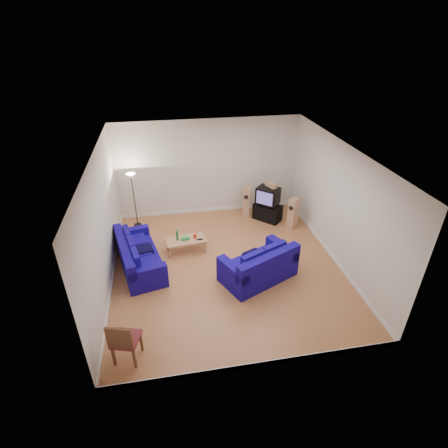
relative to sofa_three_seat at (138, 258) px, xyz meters
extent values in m
cube|color=brown|center=(2.34, -0.37, -0.32)|extent=(6.00, 6.50, 0.01)
cube|color=white|center=(2.34, -0.37, 2.88)|extent=(6.00, 6.50, 0.01)
cube|color=silver|center=(2.34, 2.88, 1.28)|extent=(6.00, 0.01, 3.20)
cube|color=silver|center=(2.34, -3.62, 1.28)|extent=(6.00, 0.01, 3.20)
cube|color=silver|center=(-0.66, -0.37, 1.28)|extent=(0.01, 6.50, 3.20)
cube|color=silver|center=(5.34, -0.37, 1.28)|extent=(0.01, 6.50, 3.20)
cube|color=white|center=(2.34, 2.87, -0.26)|extent=(6.00, 0.02, 0.12)
cube|color=white|center=(2.34, -3.61, -0.26)|extent=(6.00, 0.02, 0.12)
cube|color=white|center=(-0.65, -0.37, -0.26)|extent=(0.02, 6.50, 0.12)
cube|color=white|center=(5.33, -0.37, -0.26)|extent=(0.02, 6.50, 0.12)
cube|color=navy|center=(0.06, 0.01, -0.11)|extent=(1.43, 2.36, 0.42)
cube|color=navy|center=(-0.30, -0.07, 0.32)|extent=(0.71, 2.20, 0.43)
cube|color=navy|center=(-0.17, 0.98, 0.22)|extent=(0.98, 0.43, 0.24)
cube|color=navy|center=(0.28, -0.95, 0.22)|extent=(0.98, 0.43, 0.24)
cube|color=black|center=(0.21, 0.05, 0.20)|extent=(0.48, 0.48, 0.12)
cube|color=navy|center=(3.05, -0.97, -0.09)|extent=(2.13, 1.73, 0.46)
cube|color=navy|center=(3.21, -1.33, 0.38)|extent=(1.79, 1.00, 0.47)
cube|color=navy|center=(2.31, -1.31, 0.28)|extent=(0.66, 1.05, 0.26)
cube|color=navy|center=(3.78, -0.63, 0.28)|extent=(0.66, 1.05, 0.26)
cube|color=black|center=(2.98, -0.82, 0.25)|extent=(0.58, 0.58, 0.13)
cube|color=tan|center=(1.33, 0.55, 0.06)|extent=(1.16, 0.67, 0.05)
cube|color=tan|center=(0.86, 0.27, -0.14)|extent=(0.07, 0.07, 0.35)
cube|color=tan|center=(0.81, 0.72, -0.14)|extent=(0.07, 0.07, 0.35)
cube|color=tan|center=(1.86, 0.38, -0.14)|extent=(0.07, 0.07, 0.35)
cube|color=tan|center=(1.81, 0.83, -0.14)|extent=(0.07, 0.07, 0.35)
cylinder|color=#197233|center=(1.10, 0.56, 0.23)|extent=(0.08, 0.08, 0.29)
cube|color=green|center=(1.32, 0.54, 0.13)|extent=(0.24, 0.16, 0.09)
cylinder|color=red|center=(1.60, 0.57, 0.15)|extent=(0.10, 0.10, 0.13)
cube|color=black|center=(1.72, 0.46, 0.10)|extent=(0.18, 0.06, 0.02)
cube|color=black|center=(4.16, 1.95, -0.04)|extent=(0.98, 0.98, 0.54)
cube|color=black|center=(4.12, 1.95, 0.28)|extent=(0.57, 0.59, 0.11)
cube|color=black|center=(4.12, 1.89, 0.60)|extent=(0.84, 0.83, 0.53)
cube|color=#483B83|center=(3.95, 1.69, 0.60)|extent=(0.42, 0.38, 0.42)
cube|color=tan|center=(4.22, 1.95, 0.93)|extent=(0.33, 0.43, 0.14)
cube|color=tan|center=(3.51, 2.33, 0.21)|extent=(0.31, 0.36, 1.05)
cylinder|color=black|center=(3.47, 2.18, 0.45)|extent=(0.15, 0.06, 0.15)
cube|color=tan|center=(4.79, 1.30, 0.19)|extent=(0.38, 0.37, 1.02)
cylinder|color=black|center=(4.67, 1.21, 0.44)|extent=(0.11, 0.13, 0.15)
cylinder|color=black|center=(-0.11, 2.33, -0.30)|extent=(0.23, 0.23, 0.03)
cylinder|color=black|center=(-0.11, 2.33, 0.55)|extent=(0.03, 0.03, 1.68)
cone|color=white|center=(-0.11, 2.33, 1.41)|extent=(0.31, 0.31, 0.13)
cube|color=brown|center=(-0.36, -3.09, -0.07)|extent=(0.06, 0.06, 0.50)
cube|color=brown|center=(-0.24, -2.70, -0.07)|extent=(0.06, 0.06, 0.50)
cube|color=brown|center=(0.03, -3.20, -0.07)|extent=(0.06, 0.06, 0.50)
cube|color=brown|center=(0.15, -2.81, -0.07)|extent=(0.06, 0.06, 0.50)
cube|color=maroon|center=(-0.11, -2.95, 0.20)|extent=(0.62, 0.62, 0.07)
cube|color=brown|center=(-0.17, -3.17, 0.48)|extent=(0.49, 0.19, 0.50)
camera|label=1|loc=(0.91, -7.86, 5.47)|focal=28.00mm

